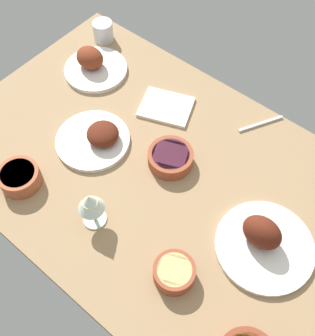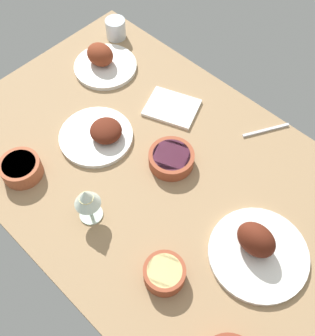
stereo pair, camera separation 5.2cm
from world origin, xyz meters
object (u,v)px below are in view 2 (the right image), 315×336
Objects in this scene: plate_far_side at (100,134)px; fork_loose at (266,130)px; plate_near_viewer at (257,248)px; plate_center_main at (103,61)px; bowl_onions at (171,158)px; wine_glass at (86,199)px; bowl_pasta at (164,273)px; folded_napkin at (172,108)px; bowl_cream at (21,168)px; water_tumbler at (116,29)px.

fork_loose is (-38.21, -40.77, -1.75)cm from plate_far_side.
plate_near_viewer is 1.19× the size of plate_center_main.
plate_center_main is 1.62× the size of bowl_onions.
plate_center_main reaches higher than bowl_onions.
plate_near_viewer is at bearing -150.10° from wine_glass.
plate_center_main is at bearing -13.20° from plate_near_viewer.
plate_center_main is 83.75cm from bowl_pasta.
bowl_pasta reaches higher than folded_napkin.
plate_center_main is (85.68, -20.09, -0.16)cm from plate_near_viewer.
plate_far_side reaches higher than bowl_pasta.
plate_near_viewer is at bearing -176.84° from plate_far_side.
wine_glass is (4.64, 29.96, 7.34)cm from bowl_onions.
folded_napkin reaches higher than fork_loose.
bowl_pasta is 55.32cm from bowl_cream.
water_tumbler is (9.03, -15.06, 1.07)cm from plate_center_main.
wine_glass reaches higher than fork_loose.
folded_napkin is at bearing -34.27° from fork_loose.
folded_napkin is at bearing -77.22° from wine_glass.
bowl_onions is at bearing -50.16° from bowl_pasta.
wine_glass reaches higher than plate_far_side.
wine_glass is at bearing 134.42° from plate_center_main.
plate_center_main is at bearing -43.95° from plate_far_side.
plate_near_viewer reaches higher than water_tumbler.
wine_glass is 0.83× the size of fork_loose.
bowl_cream is at bearing 23.30° from plate_near_viewer.
plate_near_viewer is at bearing 156.86° from folded_napkin.
plate_near_viewer reaches higher than folded_napkin.
folded_napkin is 1.04× the size of fork_loose.
wine_glass is at bearing 102.78° from folded_napkin.
plate_center_main is at bearing -45.58° from wine_glass.
plate_far_side is 1.70× the size of bowl_onions.
water_tumbler is (52.51, -59.43, -6.04)cm from wine_glass.
plate_center_main is 17.60cm from water_tumbler.
bowl_cream is (54.90, 6.73, 0.21)cm from bowl_pasta.
folded_napkin is (-32.84, -2.48, -2.22)cm from plate_center_main.
fork_loose is at bearing -58.27° from plate_near_viewer.
wine_glass is (-26.46, -5.30, 6.86)cm from bowl_cream.
plate_far_side is 2.15× the size of bowl_pasta.
wine_glass is 48.94cm from folded_napkin.
bowl_cream is at bearing 6.99° from bowl_pasta.
bowl_cream is (31.10, 35.26, 0.48)cm from bowl_onions.
bowl_cream reaches higher than folded_napkin.
water_tumbler is at bearing -59.05° from plate_center_main.
bowl_cream reaches higher than bowl_onions.
plate_near_viewer is 61.42cm from plate_far_side.
bowl_cream is 0.91× the size of wine_glass.
plate_near_viewer is at bearing 159.64° from water_tumbler.
plate_far_side is at bearing 3.16° from plate_near_viewer.
plate_near_viewer is 1.94× the size of bowl_onions.
bowl_cream is 1.63× the size of water_tumbler.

